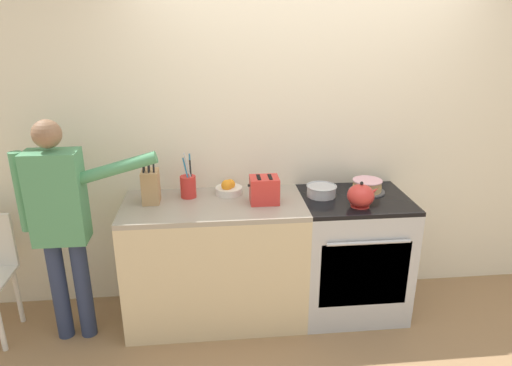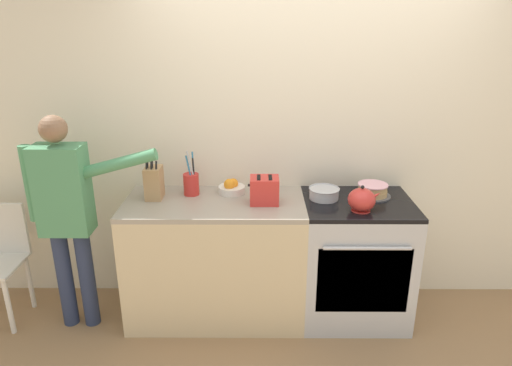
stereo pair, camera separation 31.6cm
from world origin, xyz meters
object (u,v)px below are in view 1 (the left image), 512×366
at_px(stove_range, 351,254).
at_px(tea_kettle, 361,196).
at_px(mixing_bowl, 321,191).
at_px(knife_block, 151,186).
at_px(person_baker, 61,216).
at_px(utensil_crock, 188,186).
at_px(layer_cake, 367,186).
at_px(toaster, 264,190).
at_px(fruit_bowl, 229,188).

bearing_deg(stove_range, tea_kettle, -96.97).
xyz_separation_m(mixing_bowl, knife_block, (-1.22, 0.01, 0.08)).
bearing_deg(mixing_bowl, person_baker, -173.68).
bearing_deg(utensil_crock, layer_cake, -1.26).
xyz_separation_m(tea_kettle, toaster, (-0.65, 0.14, 0.02)).
xyz_separation_m(utensil_crock, toaster, (0.53, -0.16, 0.01)).
bearing_deg(stove_range, layer_cake, 42.48).
xyz_separation_m(stove_range, toaster, (-0.67, -0.02, 0.56)).
bearing_deg(knife_block, toaster, -6.24).
height_order(stove_range, knife_block, knife_block).
bearing_deg(utensil_crock, stove_range, -6.44).
bearing_deg(mixing_bowl, tea_kettle, -44.55).
relative_size(tea_kettle, mixing_bowl, 1.02).
bearing_deg(utensil_crock, toaster, -16.53).
distance_m(layer_cake, tea_kettle, 0.30).
bearing_deg(layer_cake, stove_range, -137.52).
height_order(stove_range, tea_kettle, tea_kettle).
distance_m(tea_kettle, mixing_bowl, 0.31).
distance_m(mixing_bowl, utensil_crock, 0.97).
bearing_deg(fruit_bowl, utensil_crock, -173.57).
bearing_deg(toaster, mixing_bowl, 10.65).
height_order(fruit_bowl, person_baker, person_baker).
distance_m(utensil_crock, fruit_bowl, 0.30).
bearing_deg(toaster, tea_kettle, -11.95).
distance_m(stove_range, person_baker, 2.09).
xyz_separation_m(layer_cake, mixing_bowl, (-0.36, -0.05, -0.00)).
height_order(tea_kettle, person_baker, person_baker).
bearing_deg(knife_block, utensil_crock, 15.69).
bearing_deg(toaster, stove_range, 1.89).
bearing_deg(tea_kettle, utensil_crock, 165.97).
xyz_separation_m(fruit_bowl, person_baker, (-1.11, -0.31, -0.04)).
height_order(tea_kettle, fruit_bowl, tea_kettle).
relative_size(layer_cake, fruit_bowl, 1.35).
xyz_separation_m(mixing_bowl, toaster, (-0.43, -0.08, 0.05)).
height_order(utensil_crock, toaster, utensil_crock).
relative_size(mixing_bowl, fruit_bowl, 1.13).
xyz_separation_m(toaster, person_baker, (-1.35, -0.12, -0.08)).
distance_m(knife_block, toaster, 0.80).
bearing_deg(stove_range, mixing_bowl, 166.36).
relative_size(knife_block, toaster, 1.48).
height_order(layer_cake, knife_block, knife_block).
distance_m(mixing_bowl, knife_block, 1.22).
distance_m(stove_range, fruit_bowl, 1.06).
bearing_deg(utensil_crock, knife_block, -164.31).
relative_size(knife_block, person_baker, 0.20).
relative_size(mixing_bowl, knife_block, 0.69).
bearing_deg(toaster, layer_cake, 9.30).
bearing_deg(tea_kettle, mixing_bowl, 135.45).
relative_size(layer_cake, mixing_bowl, 1.20).
relative_size(layer_cake, person_baker, 0.17).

